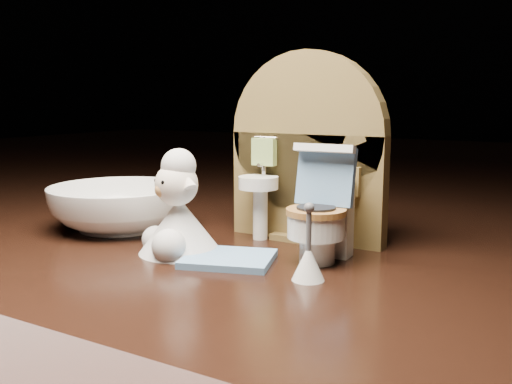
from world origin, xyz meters
TOP-DOWN VIEW (x-y plane):
  - backdrop_panel at (-0.00, 0.06)m, footprint 0.13×0.05m
  - toy_toilet at (0.03, 0.02)m, footprint 0.04×0.05m
  - bath_mat at (-0.02, -0.02)m, footprint 0.07×0.07m
  - toilet_brush at (0.05, -0.03)m, footprint 0.02×0.02m
  - plush_lamb at (-0.06, -0.02)m, footprint 0.06×0.06m
  - ceramic_bowl at (-0.16, 0.02)m, footprint 0.12×0.12m

SIDE VIEW (x-z plane):
  - bath_mat at x=-0.02m, z-range 0.00..0.00m
  - toilet_brush at x=0.05m, z-range -0.01..0.04m
  - ceramic_bowl at x=-0.16m, z-range 0.00..0.04m
  - plush_lamb at x=-0.06m, z-range -0.01..0.07m
  - toy_toilet at x=0.03m, z-range -0.01..0.07m
  - backdrop_panel at x=0.00m, z-range -0.01..0.14m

